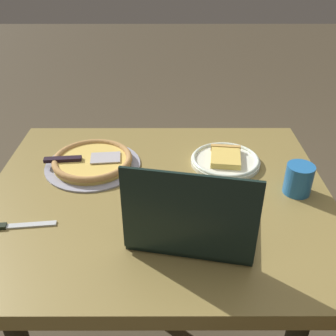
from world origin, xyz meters
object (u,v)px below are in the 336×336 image
object	(u,v)px
pizza_tray	(92,161)
drink_cup	(299,179)
laptop	(192,224)
table_knife	(5,226)
dining_table	(159,212)
pizza_plate	(225,160)

from	to	relation	value
pizza_tray	drink_cup	world-z (taller)	drink_cup
drink_cup	laptop	bearing A→B (deg)	32.87
table_knife	dining_table	bearing A→B (deg)	-158.37
laptop	pizza_tray	world-z (taller)	laptop
laptop	table_knife	bearing A→B (deg)	-5.85
laptop	pizza_plate	xyz separation A→B (m)	(-0.14, -0.39, -0.04)
dining_table	pizza_tray	world-z (taller)	pizza_tray
laptop	drink_cup	bearing A→B (deg)	-147.13
dining_table	pizza_tray	bearing A→B (deg)	-34.32
laptop	pizza_plate	world-z (taller)	laptop
pizza_plate	table_knife	world-z (taller)	pizza_plate
pizza_plate	drink_cup	xyz separation A→B (m)	(-0.20, 0.17, 0.03)
pizza_tray	drink_cup	bearing A→B (deg)	166.64
pizza_plate	dining_table	bearing A→B (deg)	37.19
pizza_tray	table_knife	world-z (taller)	pizza_tray
dining_table	pizza_plate	xyz separation A→B (m)	(-0.23, -0.17, 0.09)
dining_table	table_knife	world-z (taller)	table_knife
table_knife	drink_cup	world-z (taller)	drink_cup
table_knife	drink_cup	distance (m)	0.85
pizza_plate	pizza_tray	size ratio (longest dim) A/B	0.74
dining_table	table_knife	distance (m)	0.45
drink_cup	pizza_plate	bearing A→B (deg)	-41.14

